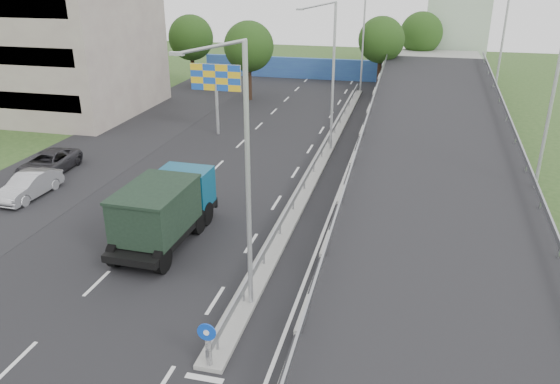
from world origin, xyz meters
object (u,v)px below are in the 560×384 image
(sign_bollard, at_px, (208,344))
(billboard, at_px, (216,82))
(lamp_post_far, at_px, (361,35))
(lamp_post_near, at_px, (243,168))
(parked_car_c, at_px, (48,163))
(dump_truck, at_px, (165,208))
(parked_car_b, at_px, (29,185))
(church, at_px, (456,28))
(lamp_post_mid, at_px, (331,70))

(sign_bollard, xyz_separation_m, billboard, (-9.00, 25.83, 3.15))
(sign_bollard, bearing_deg, billboard, 109.21)
(lamp_post_far, bearing_deg, lamp_post_near, -90.00)
(parked_car_c, bearing_deg, dump_truck, -34.23)
(parked_car_b, bearing_deg, lamp_post_near, -23.39)
(lamp_post_near, xyz_separation_m, billboard, (-9.11, 22.00, -1.62))
(lamp_post_far, bearing_deg, church, 54.76)
(lamp_post_mid, distance_m, parked_car_c, 19.60)
(lamp_post_mid, bearing_deg, lamp_post_far, 90.00)
(sign_bollard, xyz_separation_m, church, (10.00, 57.83, 4.28))
(church, relative_size, dump_truck, 1.92)
(church, xyz_separation_m, dump_truck, (-15.25, -49.64, -3.57))
(parked_car_c, bearing_deg, billboard, 51.72)
(lamp_post_far, xyz_separation_m, parked_car_c, (-16.67, -28.95, -5.10))
(dump_truck, bearing_deg, church, 74.19)
(lamp_post_mid, xyz_separation_m, church, (9.89, 34.00, -0.50))
(lamp_post_mid, xyz_separation_m, lamp_post_far, (0.00, 20.00, 0.00))
(sign_bollard, bearing_deg, dump_truck, 122.66)
(sign_bollard, bearing_deg, parked_car_b, 143.52)
(lamp_post_mid, height_order, parked_car_b, lamp_post_mid)
(lamp_post_near, xyz_separation_m, parked_car_b, (-15.36, 7.45, -5.09))
(billboard, height_order, parked_car_b, billboard)
(dump_truck, bearing_deg, lamp_post_far, 82.72)
(sign_bollard, xyz_separation_m, parked_car_b, (-15.25, 11.28, -0.32))
(lamp_post_near, distance_m, lamp_post_far, 40.00)
(dump_truck, height_order, parked_car_b, dump_truck)
(sign_bollard, bearing_deg, church, 80.19)
(sign_bollard, distance_m, lamp_post_mid, 24.30)
(lamp_post_near, relative_size, billboard, 1.83)
(parked_car_c, bearing_deg, lamp_post_near, -37.17)
(sign_bollard, xyz_separation_m, lamp_post_near, (0.11, 3.83, 4.77))
(billboard, bearing_deg, dump_truck, -77.99)
(lamp_post_near, distance_m, parked_car_b, 17.82)
(lamp_post_near, height_order, lamp_post_mid, same)
(billboard, bearing_deg, sign_bollard, -70.79)
(lamp_post_near, height_order, parked_car_b, lamp_post_near)
(lamp_post_near, bearing_deg, church, 79.62)
(church, xyz_separation_m, parked_car_b, (-25.25, -46.55, -4.59))
(sign_bollard, height_order, church, church)
(dump_truck, bearing_deg, lamp_post_near, -37.89)
(lamp_post_far, height_order, church, church)
(sign_bollard, height_order, lamp_post_near, lamp_post_near)
(sign_bollard, distance_m, church, 58.84)
(lamp_post_mid, relative_size, parked_car_c, 1.98)
(church, xyz_separation_m, billboard, (-19.00, -32.00, -1.12))
(sign_bollard, height_order, lamp_post_far, lamp_post_far)
(lamp_post_far, distance_m, church, 17.15)
(lamp_post_far, bearing_deg, parked_car_c, -119.94)
(church, distance_m, billboard, 37.23)
(sign_bollard, xyz_separation_m, lamp_post_mid, (0.11, 23.83, 4.77))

